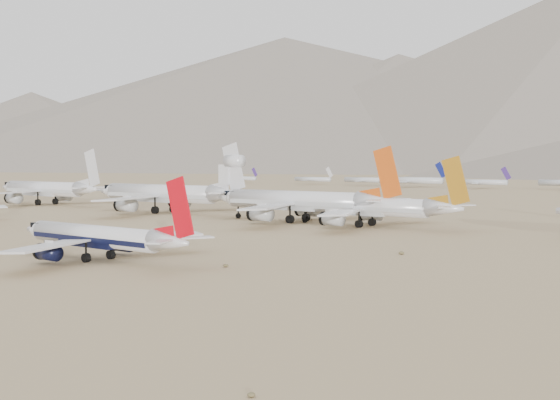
# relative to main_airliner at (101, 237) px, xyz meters

# --- Properties ---
(ground) EXTENTS (7000.00, 7000.00, 0.00)m
(ground) POSITION_rel_main_airliner_xyz_m (-4.21, 5.82, -3.78)
(ground) COLOR #9B835A
(ground) RESTS_ON ground
(main_airliner) EXTENTS (38.97, 38.06, 13.75)m
(main_airliner) POSITION_rel_main_airliner_xyz_m (0.00, 0.00, 0.00)
(main_airliner) COLOR silver
(main_airliner) RESTS_ON ground
(row2_gold_tail) EXTENTS (48.59, 47.52, 17.30)m
(row2_gold_tail) POSITION_rel_main_airliner_xyz_m (2.26, 78.13, 1.06)
(row2_gold_tail) COLOR silver
(row2_gold_tail) RESTS_ON ground
(row2_orange_tail) EXTENTS (55.47, 54.26, 19.79)m
(row2_orange_tail) POSITION_rel_main_airliner_xyz_m (-18.35, 78.13, 1.77)
(row2_orange_tail) COLOR silver
(row2_orange_tail) RESTS_ON ground
(row2_white_trijet) EXTENTS (60.81, 59.43, 21.55)m
(row2_white_trijet) POSITION_rel_main_airliner_xyz_m (-71.10, 79.88, 2.46)
(row2_white_trijet) COLOR silver
(row2_white_trijet) RESTS_ON ground
(row2_white_twin) EXTENTS (57.80, 56.55, 20.65)m
(row2_white_twin) POSITION_rel_main_airliner_xyz_m (-139.27, 82.36, 2.03)
(row2_white_twin) COLOR silver
(row2_white_twin) RESTS_ON ground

